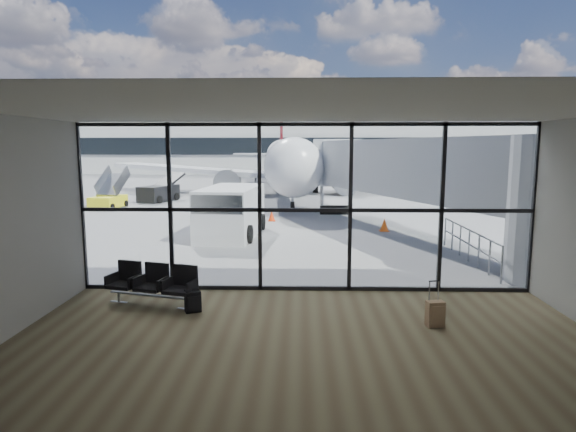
{
  "coord_description": "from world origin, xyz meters",
  "views": [
    {
      "loc": [
        -0.1,
        -12.66,
        3.85
      ],
      "look_at": [
        -0.53,
        3.0,
        1.61
      ],
      "focal_mm": 30.0,
      "sensor_mm": 36.0,
      "label": 1
    }
  ],
  "objects_px": {
    "mobile_stairs": "(109,200)",
    "suitcase": "(435,314)",
    "airliner": "(285,161)",
    "service_van": "(231,211)",
    "seating_row": "(154,282)",
    "belt_loader": "(160,192)",
    "backpack": "(193,301)"
  },
  "relations": [
    {
      "from": "service_van",
      "to": "mobile_stairs",
      "type": "height_order",
      "value": "service_van"
    },
    {
      "from": "mobile_stairs",
      "to": "seating_row",
      "type": "bearing_deg",
      "value": -59.16
    },
    {
      "from": "suitcase",
      "to": "airliner",
      "type": "height_order",
      "value": "airliner"
    },
    {
      "from": "belt_loader",
      "to": "mobile_stairs",
      "type": "relative_size",
      "value": 1.41
    },
    {
      "from": "belt_loader",
      "to": "mobile_stairs",
      "type": "height_order",
      "value": "mobile_stairs"
    },
    {
      "from": "mobile_stairs",
      "to": "service_van",
      "type": "bearing_deg",
      "value": -40.14
    },
    {
      "from": "suitcase",
      "to": "service_van",
      "type": "xyz_separation_m",
      "value": [
        -5.96,
        10.58,
        0.8
      ]
    },
    {
      "from": "service_van",
      "to": "belt_loader",
      "type": "distance_m",
      "value": 15.31
    },
    {
      "from": "backpack",
      "to": "seating_row",
      "type": "bearing_deg",
      "value": 128.76
    },
    {
      "from": "backpack",
      "to": "service_van",
      "type": "relative_size",
      "value": 0.11
    },
    {
      "from": "backpack",
      "to": "service_van",
      "type": "distance_m",
      "value": 9.83
    },
    {
      "from": "backpack",
      "to": "suitcase",
      "type": "height_order",
      "value": "suitcase"
    },
    {
      "from": "backpack",
      "to": "mobile_stairs",
      "type": "distance_m",
      "value": 21.78
    },
    {
      "from": "backpack",
      "to": "belt_loader",
      "type": "height_order",
      "value": "belt_loader"
    },
    {
      "from": "backpack",
      "to": "airliner",
      "type": "xyz_separation_m",
      "value": [
        1.17,
        30.89,
        2.41
      ]
    },
    {
      "from": "mobile_stairs",
      "to": "belt_loader",
      "type": "bearing_deg",
      "value": 67.06
    },
    {
      "from": "airliner",
      "to": "mobile_stairs",
      "type": "relative_size",
      "value": 10.77
    },
    {
      "from": "mobile_stairs",
      "to": "backpack",
      "type": "bearing_deg",
      "value": -57.19
    },
    {
      "from": "backpack",
      "to": "belt_loader",
      "type": "xyz_separation_m",
      "value": [
        -7.63,
        23.34,
        0.39
      ]
    },
    {
      "from": "mobile_stairs",
      "to": "suitcase",
      "type": "bearing_deg",
      "value": -46.97
    },
    {
      "from": "seating_row",
      "to": "service_van",
      "type": "xyz_separation_m",
      "value": [
        0.56,
        9.22,
        0.54
      ]
    },
    {
      "from": "seating_row",
      "to": "mobile_stairs",
      "type": "xyz_separation_m",
      "value": [
        -8.7,
        18.89,
        -0.05
      ]
    },
    {
      "from": "backpack",
      "to": "belt_loader",
      "type": "distance_m",
      "value": 24.56
    },
    {
      "from": "seating_row",
      "to": "backpack",
      "type": "height_order",
      "value": "seating_row"
    },
    {
      "from": "seating_row",
      "to": "suitcase",
      "type": "relative_size",
      "value": 2.29
    },
    {
      "from": "seating_row",
      "to": "service_van",
      "type": "bearing_deg",
      "value": 101.55
    },
    {
      "from": "backpack",
      "to": "suitcase",
      "type": "xyz_separation_m",
      "value": [
        5.43,
        -0.8,
        0.04
      ]
    },
    {
      "from": "belt_loader",
      "to": "suitcase",
      "type": "bearing_deg",
      "value": -43.87
    },
    {
      "from": "airliner",
      "to": "service_van",
      "type": "relative_size",
      "value": 6.7
    },
    {
      "from": "belt_loader",
      "to": "mobile_stairs",
      "type": "xyz_separation_m",
      "value": [
        -2.16,
        -3.89,
        -0.15
      ]
    },
    {
      "from": "suitcase",
      "to": "mobile_stairs",
      "type": "xyz_separation_m",
      "value": [
        -15.22,
        20.25,
        0.21
      ]
    },
    {
      "from": "seating_row",
      "to": "suitcase",
      "type": "height_order",
      "value": "seating_row"
    }
  ]
}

